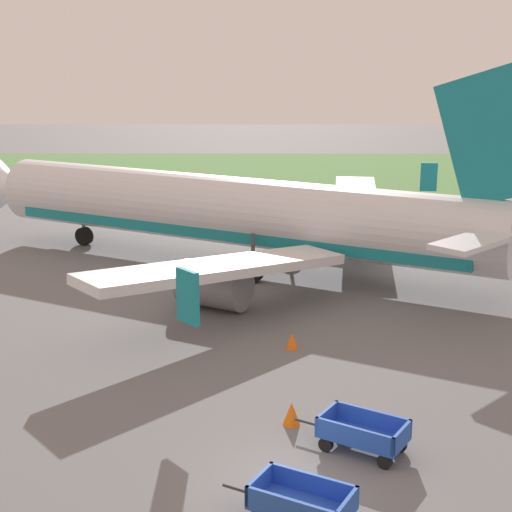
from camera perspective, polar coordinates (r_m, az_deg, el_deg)
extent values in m
plane|color=slate|center=(22.30, 2.55, -16.28)|extent=(220.00, 220.00, 0.00)
cube|color=#518442|center=(77.31, 0.96, 6.24)|extent=(220.00, 28.00, 0.06)
cylinder|color=silver|center=(42.28, -1.81, 3.38)|extent=(28.29, 17.19, 3.70)
cube|color=teal|center=(42.49, -1.80, 2.04)|extent=(25.55, 15.64, 0.56)
cone|color=silver|center=(52.34, -17.76, 4.89)|extent=(4.52, 4.70, 3.63)
cube|color=silver|center=(33.40, -2.76, -0.90)|extent=(11.59, 10.40, 1.35)
cube|color=teal|center=(26.51, -5.06, -3.00)|extent=(0.86, 0.97, 1.90)
cylinder|color=gray|center=(35.67, -3.16, -2.14)|extent=(3.81, 3.34, 2.10)
cube|color=silver|center=(48.13, 7.45, 3.85)|extent=(3.86, 13.19, 1.35)
cube|color=teal|center=(53.28, 12.63, 5.71)|extent=(1.11, 0.31, 1.90)
cylinder|color=gray|center=(47.42, 5.33, 2.08)|extent=(3.81, 3.34, 2.10)
cube|color=teal|center=(36.78, 17.36, 8.50)|extent=(5.46, 3.09, 6.88)
cube|color=silver|center=(34.31, 16.13, 1.13)|extent=(4.98, 4.92, 0.24)
cube|color=silver|center=(40.46, 18.06, 3.00)|extent=(2.65, 5.43, 0.24)
cylinder|color=#4C4C51|center=(48.57, -12.63, 2.62)|extent=(0.20, 0.20, 2.04)
cylinder|color=black|center=(48.79, -12.56, 1.45)|extent=(1.18, 0.91, 1.10)
cylinder|color=#4C4C51|center=(39.57, -0.23, 0.25)|extent=(0.20, 0.20, 2.04)
cylinder|color=black|center=(39.84, -0.23, -1.17)|extent=(1.18, 0.91, 1.10)
cylinder|color=#4C4C51|center=(43.39, 2.52, 1.54)|extent=(0.20, 0.20, 2.04)
cylinder|color=black|center=(43.63, 2.50, 0.23)|extent=(1.18, 0.91, 1.10)
cube|color=#234CB2|center=(20.35, 3.40, -18.03)|extent=(2.86, 2.42, 0.08)
cube|color=#234CB2|center=(19.69, 2.56, -18.17)|extent=(2.25, 1.27, 0.55)
cube|color=#234CB2|center=(20.69, 4.21, -16.42)|extent=(2.25, 1.27, 0.55)
cube|color=#234CB2|center=(20.64, 0.27, -16.46)|extent=(0.75, 1.28, 0.55)
cube|color=#234CB2|center=(19.79, 6.72, -18.07)|extent=(0.75, 1.28, 0.55)
cylinder|color=#2D2D33|center=(21.07, -1.23, -16.88)|extent=(0.92, 0.54, 0.08)
cylinder|color=black|center=(21.26, 1.67, -17.26)|extent=(0.46, 0.35, 0.44)
cube|color=#234CB2|center=(23.70, 7.90, -13.07)|extent=(2.86, 2.50, 0.08)
cube|color=#234CB2|center=(23.03, 7.24, -13.05)|extent=(2.18, 1.39, 0.55)
cube|color=#234CB2|center=(24.09, 8.57, -11.78)|extent=(2.18, 1.39, 0.55)
cube|color=#234CB2|center=(24.00, 5.26, -11.77)|extent=(0.82, 1.24, 0.55)
cube|color=#234CB2|center=(23.16, 10.70, -13.02)|extent=(0.82, 1.24, 0.55)
cylinder|color=#2D2D33|center=(24.41, 3.95, -12.20)|extent=(0.89, 0.59, 0.08)
cylinder|color=black|center=(23.72, 5.18, -13.68)|extent=(0.46, 0.37, 0.44)
cylinder|color=black|center=(24.61, 6.39, -12.59)|extent=(0.46, 0.37, 0.44)
cylinder|color=black|center=(23.06, 9.48, -14.73)|extent=(0.46, 0.37, 0.44)
cylinder|color=black|center=(23.98, 10.54, -13.55)|extent=(0.46, 0.37, 0.44)
cone|color=orange|center=(25.10, 2.64, -11.54)|extent=(0.57, 0.57, 0.75)
cone|color=orange|center=(31.12, 2.66, -6.26)|extent=(0.51, 0.51, 0.67)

